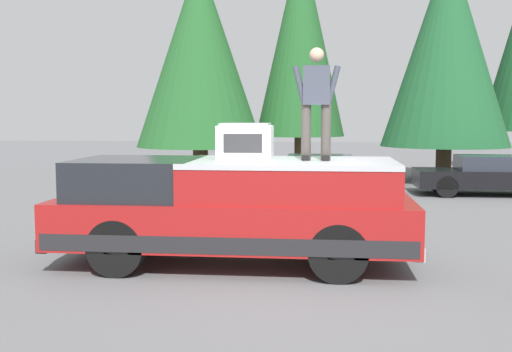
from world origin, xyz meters
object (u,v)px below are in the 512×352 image
object	(u,v)px
compressor_unit	(245,141)
parked_car_black	(488,175)
pickup_truck	(234,209)
person_on_truck_bed	(316,101)
parked_car_silver	(317,175)

from	to	relation	value
compressor_unit	parked_car_black	bearing A→B (deg)	-33.95
pickup_truck	person_on_truck_bed	xyz separation A→B (m)	(0.00, -1.26, 1.68)
parked_car_silver	parked_car_black	bearing A→B (deg)	-86.58
compressor_unit	parked_car_black	xyz separation A→B (m)	(8.97, -6.04, -1.35)
compressor_unit	parked_car_black	world-z (taller)	compressor_unit
parked_car_black	person_on_truck_bed	bearing A→B (deg)	151.60
parked_car_black	pickup_truck	bearing A→B (deg)	145.85
pickup_truck	person_on_truck_bed	distance (m)	2.10
person_on_truck_bed	parked_car_black	xyz separation A→B (m)	(9.14, -4.94, -1.97)
person_on_truck_bed	parked_car_black	distance (m)	10.58
compressor_unit	parked_car_silver	world-z (taller)	compressor_unit
pickup_truck	compressor_unit	distance (m)	1.08
compressor_unit	parked_car_silver	bearing A→B (deg)	-7.12
compressor_unit	parked_car_black	distance (m)	10.90
pickup_truck	person_on_truck_bed	bearing A→B (deg)	-89.92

